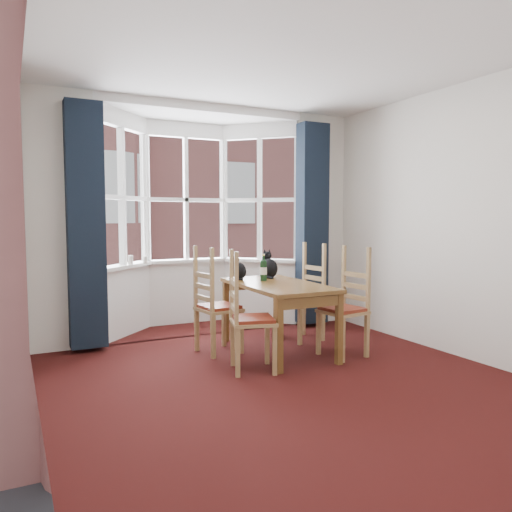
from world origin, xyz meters
TOP-DOWN VIEW (x-y plane):
  - floor at (0.00, 0.00)m, footprint 4.50×4.50m
  - ceiling at (0.00, 0.00)m, footprint 4.50×4.50m
  - wall_left at (-2.00, 0.00)m, footprint 0.00×4.50m
  - wall_right at (2.00, 0.00)m, footprint 0.00×4.50m
  - wall_back_pier_left at (-1.65, 2.25)m, footprint 0.70×0.12m
  - wall_back_pier_right at (1.65, 2.25)m, footprint 0.70×0.12m
  - bay_window at (0.00, 2.75)m, footprint 2.76×0.94m
  - curtain_left at (-1.42, 2.07)m, footprint 0.38×0.22m
  - curtain_right at (1.42, 2.07)m, footprint 0.38×0.22m
  - dining_table at (0.39, 1.14)m, footprint 0.79×1.44m
  - chair_left_near at (-0.22, 0.70)m, footprint 0.50×0.52m
  - chair_left_far at (-0.27, 1.39)m, footprint 0.45×0.47m
  - chair_right_near at (1.01, 0.71)m, footprint 0.45×0.47m
  - chair_right_far at (0.99, 1.49)m, footprint 0.45×0.47m
  - cat_left at (0.15, 1.62)m, footprint 0.20×0.24m
  - cat_right at (0.54, 1.61)m, footprint 0.19×0.26m
  - wine_bottle at (0.35, 1.38)m, footprint 0.08×0.08m
  - candle_tall at (-0.84, 2.60)m, footprint 0.06×0.06m
  - candle_short at (-0.66, 2.63)m, footprint 0.06×0.06m
  - street at (0.00, 32.25)m, footprint 80.00×80.00m
  - tenement_building at (0.00, 14.01)m, footprint 18.40×7.80m

SIDE VIEW (x-z plane):
  - street at x=0.00m, z-range -6.00..-6.00m
  - floor at x=0.00m, z-range 0.00..0.00m
  - chair_left_near at x=-0.22m, z-range 0.01..0.93m
  - chair_left_far at x=-0.27m, z-range 0.01..0.93m
  - chair_right_near at x=1.01m, z-range 0.01..0.93m
  - chair_right_far at x=0.99m, z-range 0.01..0.93m
  - dining_table at x=0.39m, z-range 0.28..1.02m
  - cat_left at x=0.15m, z-range 0.71..1.00m
  - cat_right at x=0.54m, z-range 0.70..1.04m
  - wine_bottle at x=0.35m, z-range 0.72..1.02m
  - candle_short at x=-0.66m, z-range 0.87..0.96m
  - candle_tall at x=-0.84m, z-range 0.87..0.98m
  - curtain_left at x=-1.42m, z-range 0.05..2.65m
  - curtain_right at x=1.42m, z-range 0.05..2.65m
  - wall_left at x=-2.00m, z-range -0.85..3.65m
  - wall_right at x=2.00m, z-range -0.85..3.65m
  - wall_back_pier_left at x=-1.65m, z-range 0.00..2.80m
  - wall_back_pier_right at x=1.65m, z-range 0.00..2.80m
  - bay_window at x=0.00m, z-range 0.00..2.80m
  - tenement_building at x=0.00m, z-range -6.00..9.20m
  - ceiling at x=0.00m, z-range 2.80..2.80m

